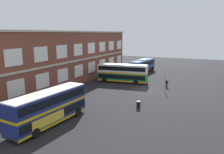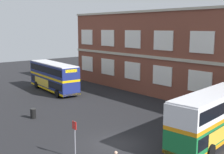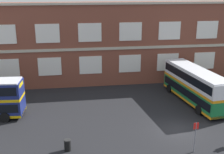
# 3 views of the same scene
# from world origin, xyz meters

# --- Properties ---
(ground_plane) EXTENTS (120.00, 120.00, 0.00)m
(ground_plane) POSITION_xyz_m (0.00, 2.00, 0.00)
(ground_plane) COLOR black
(brick_terminal_building) EXTENTS (48.77, 8.19, 11.31)m
(brick_terminal_building) POSITION_xyz_m (-1.72, 17.98, 5.51)
(brick_terminal_building) COLOR brown
(brick_terminal_building) RESTS_ON ground
(double_decker_middle) EXTENTS (3.89, 11.23, 4.07)m
(double_decker_middle) POSITION_xyz_m (4.54, 6.55, 2.15)
(double_decker_middle) COLOR #197038
(double_decker_middle) RESTS_ON ground
(bus_stand_flag) EXTENTS (0.44, 0.10, 2.70)m
(bus_stand_flag) POSITION_xyz_m (0.08, -3.85, 1.64)
(bus_stand_flag) COLOR slate
(bus_stand_flag) RESTS_ON ground
(station_litter_bin) EXTENTS (0.60, 0.60, 1.03)m
(station_litter_bin) POSITION_xyz_m (-10.39, -2.06, 0.52)
(station_litter_bin) COLOR black
(station_litter_bin) RESTS_ON ground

